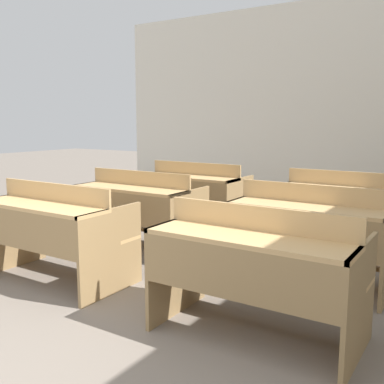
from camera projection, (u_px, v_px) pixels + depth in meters
The scene contains 7 objects.
wall_back at pixel (314, 109), 6.66m from camera, with size 6.79×0.06×3.11m.
bench_front_left at pixel (53, 228), 3.85m from camera, with size 1.28×0.71×0.85m.
bench_front_right at pixel (256, 267), 2.82m from camera, with size 1.28×0.71×0.85m.
bench_second_left at pixel (138, 207), 4.78m from camera, with size 1.28×0.71×0.85m.
bench_second_right at pixel (310, 230), 3.77m from camera, with size 1.28×0.71×0.85m.
bench_third_left at pixel (194, 193), 5.73m from camera, with size 1.28×0.71×0.85m.
bench_third_right at pixel (345, 208), 4.74m from camera, with size 1.28×0.71×0.85m.
Camera 1 is at (2.12, -0.86, 1.38)m, focal length 42.00 mm.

